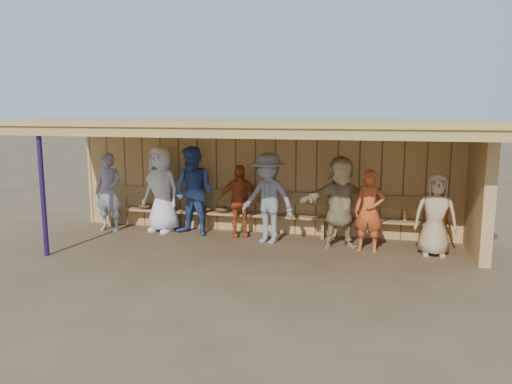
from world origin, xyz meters
TOP-DOWN VIEW (x-y plane):
  - ground at (0.00, 0.00)m, footprint 90.00×90.00m
  - player_a at (-3.42, 0.62)m, footprint 0.64×0.42m
  - player_b at (-2.24, 0.81)m, footprint 1.07×0.87m
  - player_c at (-1.45, 0.69)m, footprint 1.09×0.95m
  - player_d at (-0.48, 0.81)m, footprint 0.98×0.69m
  - player_e at (0.23, 0.42)m, footprint 1.35×1.06m
  - player_f at (1.68, 0.40)m, footprint 1.76×1.05m
  - player_g at (2.23, 0.26)m, footprint 0.61×0.45m
  - player_h at (3.42, 0.24)m, footprint 0.77×0.51m
  - dugout_structure at (0.39, 0.69)m, footprint 8.80×3.20m
  - bench at (0.00, 1.12)m, footprint 7.60×0.34m
  - dugout_equipment at (-0.75, 0.99)m, footprint 6.61×0.62m

SIDE VIEW (x-z plane):
  - ground at x=0.00m, z-range 0.00..0.00m
  - dugout_equipment at x=-0.75m, z-range 0.09..0.89m
  - bench at x=0.00m, z-range 0.06..0.99m
  - player_d at x=-0.48m, z-range 0.00..1.54m
  - player_h at x=3.42m, z-range 0.00..1.56m
  - player_g at x=2.23m, z-range 0.00..1.56m
  - player_a at x=-3.42m, z-range 0.00..1.75m
  - player_f at x=1.68m, z-range 0.00..1.81m
  - player_e at x=0.23m, z-range 0.00..1.84m
  - player_b at x=-2.24m, z-range 0.00..1.91m
  - player_c at x=-1.45m, z-range 0.00..1.91m
  - dugout_structure at x=0.39m, z-range 0.44..2.94m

